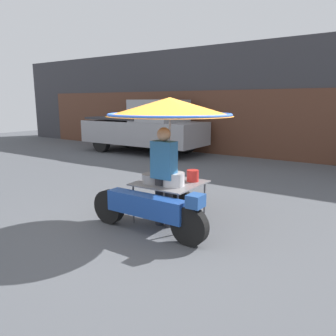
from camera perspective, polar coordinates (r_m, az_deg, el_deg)
name	(u,v)px	position (r m, az deg, el deg)	size (l,w,h in m)	color
ground_plane	(160,229)	(5.26, -1.38, -10.62)	(36.00, 36.00, 0.00)	#4C4F54
shopfront_building	(298,101)	(12.72, 21.66, 10.80)	(28.00, 2.06, 4.04)	#38383D
vendor_motorcycle_cart	(168,125)	(5.22, -0.08, 7.55)	(2.10, 2.03, 2.05)	black
vendor_person	(164,172)	(5.17, -0.71, -0.69)	(0.38, 0.22, 1.59)	#2D2D33
pickup_truck	(146,128)	(12.88, -3.87, 6.99)	(4.92, 1.97, 2.06)	black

